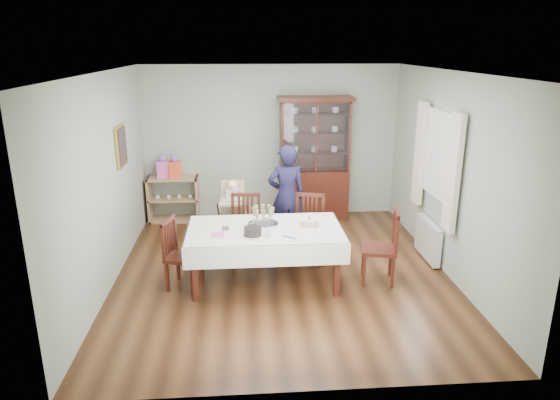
{
  "coord_description": "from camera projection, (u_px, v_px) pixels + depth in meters",
  "views": [
    {
      "loc": [
        -0.51,
        -6.29,
        3.02
      ],
      "look_at": [
        -0.01,
        0.2,
        0.99
      ],
      "focal_mm": 32.0,
      "sensor_mm": 36.0,
      "label": 1
    }
  ],
  "objects": [
    {
      "name": "picture_frame",
      "position": [
        121.0,
        146.0,
        7.03
      ],
      "size": [
        0.04,
        0.48,
        0.58
      ],
      "primitive_type": "cube",
      "color": "gold",
      "rests_on": "room_shell"
    },
    {
      "name": "dining_table",
      "position": [
        265.0,
        255.0,
        6.52
      ],
      "size": [
        2.01,
        1.16,
        0.76
      ],
      "rotation": [
        0.0,
        0.0,
        0.0
      ],
      "color": "#421B10",
      "rests_on": "floor"
    },
    {
      "name": "plate_stack_dark",
      "position": [
        253.0,
        231.0,
        6.17
      ],
      "size": [
        0.27,
        0.27,
        0.1
      ],
      "primitive_type": "cylinder",
      "rotation": [
        0.0,
        0.0,
        0.24
      ],
      "color": "black",
      "rests_on": "dining_table"
    },
    {
      "name": "birthday_cake",
      "position": [
        309.0,
        223.0,
        6.46
      ],
      "size": [
        0.27,
        0.27,
        0.18
      ],
      "color": "white",
      "rests_on": "dining_table"
    },
    {
      "name": "gift_bag_pink",
      "position": [
        163.0,
        168.0,
        8.64
      ],
      "size": [
        0.24,
        0.17,
        0.4
      ],
      "color": "#E855B7",
      "rests_on": "sideboard"
    },
    {
      "name": "china_cabinet",
      "position": [
        314.0,
        157.0,
        8.79
      ],
      "size": [
        1.3,
        0.48,
        2.18
      ],
      "color": "#421B10",
      "rests_on": "floor"
    },
    {
      "name": "window",
      "position": [
        440.0,
        155.0,
        6.9
      ],
      "size": [
        0.04,
        1.02,
        1.22
      ],
      "primitive_type": "cube",
      "color": "white",
      "rests_on": "room_shell"
    },
    {
      "name": "cake_knife",
      "position": [
        286.0,
        237.0,
        6.12
      ],
      "size": [
        0.26,
        0.17,
        0.01
      ],
      "primitive_type": "cube",
      "rotation": [
        0.0,
        0.0,
        -0.56
      ],
      "color": "silver",
      "rests_on": "dining_table"
    },
    {
      "name": "plate_stack_white",
      "position": [
        274.0,
        232.0,
        6.16
      ],
      "size": [
        0.19,
        0.19,
        0.08
      ],
      "primitive_type": "cylinder",
      "rotation": [
        0.0,
        0.0,
        -0.01
      ],
      "color": "white",
      "rests_on": "dining_table"
    },
    {
      "name": "chair_end_right",
      "position": [
        379.0,
        260.0,
        6.58
      ],
      "size": [
        0.53,
        0.53,
        0.99
      ],
      "rotation": [
        0.0,
        0.0,
        -1.77
      ],
      "color": "#421B10",
      "rests_on": "floor"
    },
    {
      "name": "floor",
      "position": [
        282.0,
        272.0,
        6.92
      ],
      "size": [
        5.0,
        5.0,
        0.0
      ],
      "primitive_type": "plane",
      "color": "#593319",
      "rests_on": "ground"
    },
    {
      "name": "gift_bag_orange",
      "position": [
        175.0,
        167.0,
        8.66
      ],
      "size": [
        0.25,
        0.2,
        0.4
      ],
      "color": "#E54D24",
      "rests_on": "sideboard"
    },
    {
      "name": "chair_end_left",
      "position": [
        183.0,
        267.0,
        6.43
      ],
      "size": [
        0.51,
        0.51,
        0.92
      ],
      "rotation": [
        0.0,
        0.0,
        1.28
      ],
      "color": "#421B10",
      "rests_on": "floor"
    },
    {
      "name": "radiator",
      "position": [
        428.0,
        240.0,
        7.27
      ],
      "size": [
        0.1,
        0.8,
        0.55
      ],
      "primitive_type": "cube",
      "color": "white",
      "rests_on": "floor"
    },
    {
      "name": "room_shell",
      "position": [
        279.0,
        144.0,
        6.92
      ],
      "size": [
        5.0,
        5.0,
        5.0
      ],
      "color": "#9EAA99",
      "rests_on": "floor"
    },
    {
      "name": "chair_far_right",
      "position": [
        308.0,
        242.0,
        7.19
      ],
      "size": [
        0.53,
        0.53,
        0.97
      ],
      "rotation": [
        0.0,
        0.0,
        -0.26
      ],
      "color": "#421B10",
      "rests_on": "floor"
    },
    {
      "name": "sideboard",
      "position": [
        174.0,
        199.0,
        8.84
      ],
      "size": [
        0.9,
        0.38,
        0.8
      ],
      "color": "tan",
      "rests_on": "floor"
    },
    {
      "name": "curtain_left",
      "position": [
        453.0,
        174.0,
        6.34
      ],
      "size": [
        0.07,
        0.3,
        1.55
      ],
      "primitive_type": "cube",
      "color": "silver",
      "rests_on": "room_shell"
    },
    {
      "name": "napkin_stack",
      "position": [
        218.0,
        234.0,
        6.17
      ],
      "size": [
        0.16,
        0.16,
        0.02
      ],
      "primitive_type": "cube",
      "rotation": [
        0.0,
        0.0,
        0.05
      ],
      "color": "#E855B7",
      "rests_on": "dining_table"
    },
    {
      "name": "curtain_right",
      "position": [
        420.0,
        153.0,
        7.52
      ],
      "size": [
        0.07,
        0.3,
        1.55
      ],
      "primitive_type": "cube",
      "color": "silver",
      "rests_on": "room_shell"
    },
    {
      "name": "woman",
      "position": [
        286.0,
        196.0,
        7.63
      ],
      "size": [
        0.62,
        0.45,
        1.6
      ],
      "primitive_type": "imported",
      "rotation": [
        0.0,
        0.0,
        3.26
      ],
      "color": "black",
      "rests_on": "floor"
    },
    {
      "name": "champagne_tray",
      "position": [
        263.0,
        219.0,
        6.52
      ],
      "size": [
        0.4,
        0.4,
        0.24
      ],
      "color": "silver",
      "rests_on": "dining_table"
    },
    {
      "name": "cutlery",
      "position": [
        223.0,
        228.0,
        6.39
      ],
      "size": [
        0.13,
        0.18,
        0.01
      ],
      "primitive_type": null,
      "rotation": [
        0.0,
        0.0,
        0.08
      ],
      "color": "silver",
      "rests_on": "dining_table"
    },
    {
      "name": "chair_far_left",
      "position": [
        246.0,
        242.0,
        7.21
      ],
      "size": [
        0.47,
        0.47,
        0.97
      ],
      "rotation": [
        0.0,
        0.0,
        -0.07
      ],
      "color": "#421B10",
      "rests_on": "floor"
    },
    {
      "name": "high_chair",
      "position": [
        233.0,
        222.0,
        7.64
      ],
      "size": [
        0.5,
        0.5,
        1.08
      ],
      "rotation": [
        0.0,
        0.0,
        -0.04
      ],
      "color": "black",
      "rests_on": "floor"
    }
  ]
}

